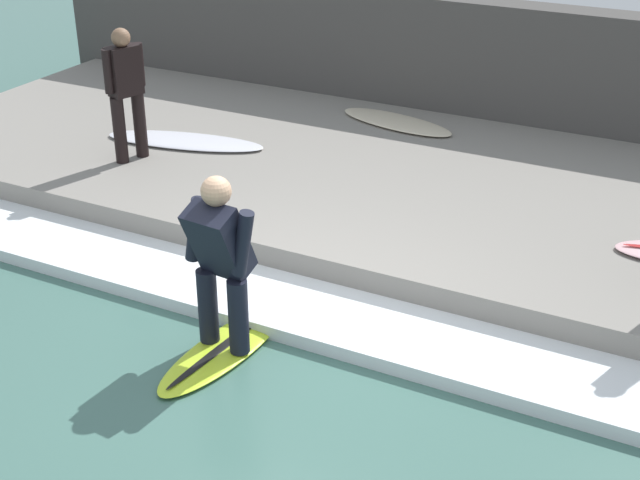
% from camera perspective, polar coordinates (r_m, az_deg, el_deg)
% --- Properties ---
extents(ground_plane, '(28.00, 28.00, 0.00)m').
position_cam_1_polar(ground_plane, '(7.45, -2.65, -7.12)').
color(ground_plane, '#426B60').
extents(concrete_ledge, '(4.40, 12.89, 0.35)m').
position_cam_1_polar(concrete_ledge, '(9.94, 6.58, 3.02)').
color(concrete_ledge, gray).
rests_on(concrete_ledge, ground_plane).
extents(back_wall, '(0.50, 13.54, 1.81)m').
position_cam_1_polar(back_wall, '(11.90, 11.14, 10.44)').
color(back_wall, '#474442').
rests_on(back_wall, ground_plane).
extents(wave_foam_crest, '(0.91, 12.25, 0.13)m').
position_cam_1_polar(wave_foam_crest, '(7.83, -0.60, -4.68)').
color(wave_foam_crest, white).
rests_on(wave_foam_crest, ground_plane).
extents(surfboard_riding, '(1.63, 0.61, 0.07)m').
position_cam_1_polar(surfboard_riding, '(7.47, -6.10, -6.88)').
color(surfboard_riding, '#BFE02D').
rests_on(surfboard_riding, ground_plane).
extents(surfer_riding, '(0.50, 0.68, 1.51)m').
position_cam_1_polar(surfer_riding, '(7.03, -6.43, -1.01)').
color(surfer_riding, black).
rests_on(surfer_riding, surfboard_riding).
extents(surfer_waiting_far, '(0.49, 0.32, 1.52)m').
position_cam_1_polar(surfer_waiting_far, '(10.30, -12.33, 9.52)').
color(surfer_waiting_far, black).
rests_on(surfer_waiting_far, concrete_ledge).
extents(surfboard_waiting_far, '(0.98, 2.06, 0.06)m').
position_cam_1_polar(surfboard_waiting_far, '(10.94, -8.64, 6.29)').
color(surfboard_waiting_far, silver).
rests_on(surfboard_waiting_far, concrete_ledge).
extents(surfboard_spare, '(0.88, 1.70, 0.06)m').
position_cam_1_polar(surfboard_spare, '(11.51, 4.92, 7.55)').
color(surfboard_spare, beige).
rests_on(surfboard_spare, concrete_ledge).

